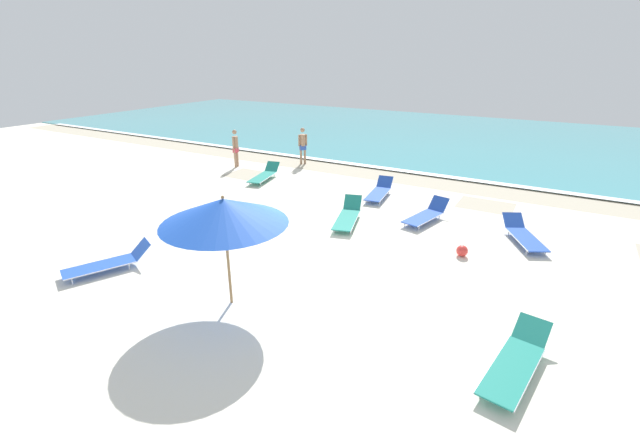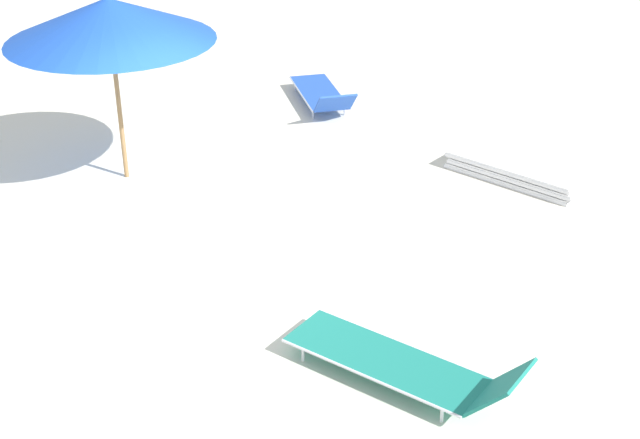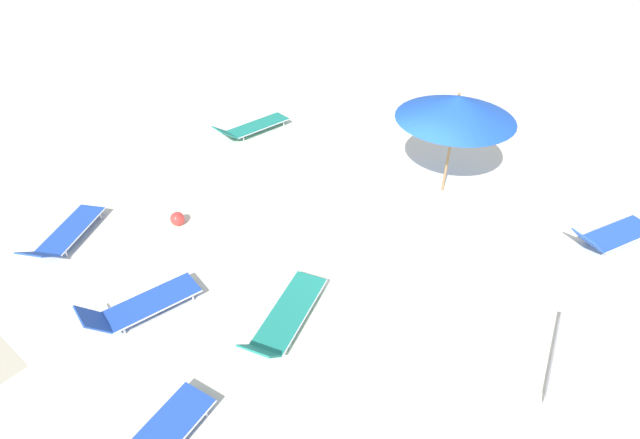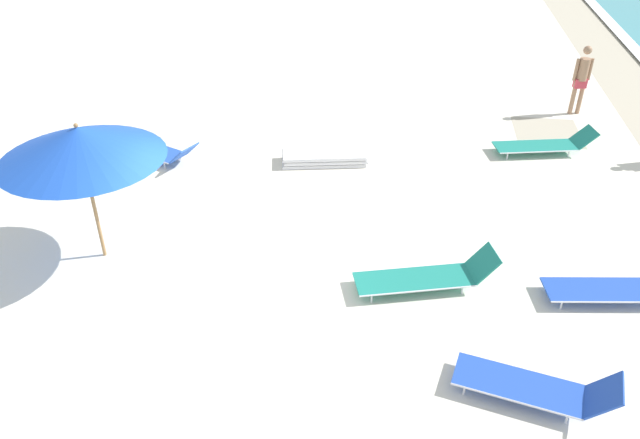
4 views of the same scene
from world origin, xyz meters
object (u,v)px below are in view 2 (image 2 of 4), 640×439
lounger_stack (516,171)px  sun_lounger_near_water_right (322,95)px  sun_lounger_mid_beach_solo (406,365)px  beach_umbrella (109,20)px

lounger_stack → sun_lounger_near_water_right: (0.36, -3.69, 0.09)m
lounger_stack → sun_lounger_mid_beach_solo: size_ratio=0.84×
sun_lounger_near_water_right → sun_lounger_mid_beach_solo: (3.76, 5.93, -0.00)m
lounger_stack → beach_umbrella: bearing=-50.7°
lounger_stack → sun_lounger_near_water_right: size_ratio=0.92×
beach_umbrella → lounger_stack: beach_umbrella is taller
beach_umbrella → lounger_stack: bearing=140.6°
sun_lounger_mid_beach_solo → sun_lounger_near_water_right: bearing=-138.6°
lounger_stack → sun_lounger_mid_beach_solo: (4.12, 2.24, 0.09)m
beach_umbrella → sun_lounger_near_water_right: size_ratio=1.23×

